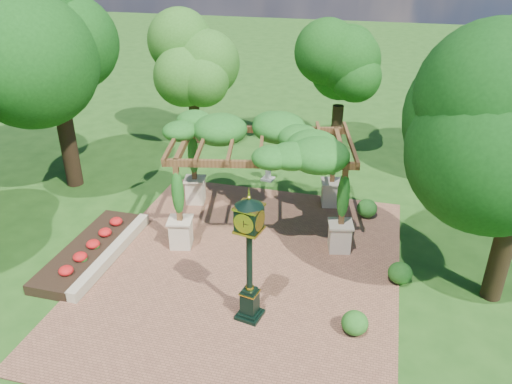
# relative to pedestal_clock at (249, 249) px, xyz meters

# --- Properties ---
(ground) EXTENTS (120.00, 120.00, 0.00)m
(ground) POSITION_rel_pedestal_clock_xyz_m (-0.78, 1.19, -2.38)
(ground) COLOR #1E4714
(ground) RESTS_ON ground
(brick_plaza) EXTENTS (10.00, 12.00, 0.04)m
(brick_plaza) POSITION_rel_pedestal_clock_xyz_m (-0.78, 2.19, -2.36)
(brick_plaza) COLOR brown
(brick_plaza) RESTS_ON ground
(border_wall) EXTENTS (0.35, 5.00, 0.40)m
(border_wall) POSITION_rel_pedestal_clock_xyz_m (-5.38, 1.69, -2.18)
(border_wall) COLOR #C6B793
(border_wall) RESTS_ON ground
(flower_bed) EXTENTS (1.50, 5.00, 0.36)m
(flower_bed) POSITION_rel_pedestal_clock_xyz_m (-6.28, 1.69, -2.20)
(flower_bed) COLOR red
(flower_bed) RESTS_ON ground
(pedestal_clock) EXTENTS (0.91, 0.91, 3.96)m
(pedestal_clock) POSITION_rel_pedestal_clock_xyz_m (0.00, 0.00, 0.00)
(pedestal_clock) COLOR black
(pedestal_clock) RESTS_ON brick_plaza
(pergola) EXTENTS (7.22, 5.35, 4.10)m
(pergola) POSITION_rel_pedestal_clock_xyz_m (-0.98, 5.27, 0.98)
(pergola) COLOR beige
(pergola) RESTS_ON brick_plaza
(sundial) EXTENTS (0.60, 0.60, 0.95)m
(sundial) POSITION_rel_pedestal_clock_xyz_m (-1.67, 9.24, -1.96)
(sundial) COLOR #9B9B93
(sundial) RESTS_ON ground
(shrub_front) EXTENTS (0.95, 0.95, 0.67)m
(shrub_front) POSITION_rel_pedestal_clock_xyz_m (3.00, 0.10, -2.00)
(shrub_front) COLOR #225C1A
(shrub_front) RESTS_ON brick_plaza
(shrub_mid) EXTENTS (1.00, 1.00, 0.69)m
(shrub_mid) POSITION_rel_pedestal_clock_xyz_m (4.20, 2.80, -1.99)
(shrub_mid) COLOR #1E5317
(shrub_mid) RESTS_ON brick_plaza
(shrub_back) EXTENTS (0.93, 0.93, 0.72)m
(shrub_back) POSITION_rel_pedestal_clock_xyz_m (2.92, 6.86, -1.98)
(shrub_back) COLOR #26681E
(shrub_back) RESTS_ON brick_plaza
(tree_west_near) EXTENTS (4.92, 4.92, 9.11)m
(tree_west_near) POSITION_rel_pedestal_clock_xyz_m (-9.99, 6.61, 3.88)
(tree_west_near) COLOR black
(tree_west_near) RESTS_ON ground
(tree_west_far) EXTENTS (3.24, 3.24, 6.28)m
(tree_west_far) POSITION_rel_pedestal_clock_xyz_m (-6.62, 12.96, 1.92)
(tree_west_far) COLOR #332313
(tree_west_far) RESTS_ON ground
(tree_north) EXTENTS (3.03, 3.03, 6.12)m
(tree_north) POSITION_rel_pedestal_clock_xyz_m (0.87, 13.78, 1.81)
(tree_north) COLOR #312113
(tree_north) RESTS_ON ground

